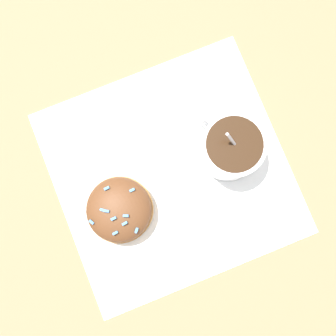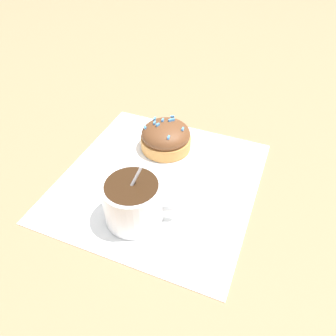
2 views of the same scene
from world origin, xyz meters
name	(u,v)px [view 1 (image 1 of 2)]	position (x,y,z in m)	size (l,w,h in m)	color
ground_plane	(171,173)	(0.00, 0.00, 0.00)	(3.00, 3.00, 0.00)	#93704C
paper_napkin	(171,173)	(0.00, 0.00, 0.00)	(0.35, 0.34, 0.00)	white
coffee_cup	(230,147)	(-0.09, 0.01, 0.04)	(0.08, 0.11, 0.10)	white
frosted_pastry	(119,210)	(0.09, 0.01, 0.03)	(0.09, 0.09, 0.05)	#C18442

